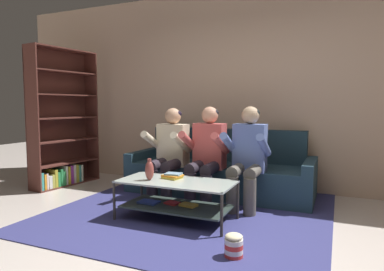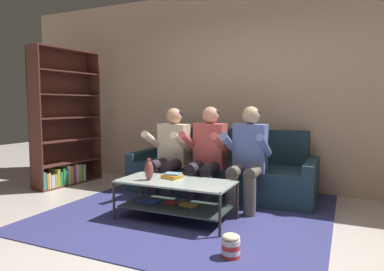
{
  "view_description": "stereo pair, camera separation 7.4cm",
  "coord_description": "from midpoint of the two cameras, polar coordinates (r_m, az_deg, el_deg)",
  "views": [
    {
      "loc": [
        1.1,
        -2.5,
        1.21
      ],
      "look_at": [
        -0.44,
        1.06,
        0.87
      ],
      "focal_mm": 32.0,
      "sensor_mm": 36.0,
      "label": 1
    },
    {
      "loc": [
        1.16,
        -2.47,
        1.21
      ],
      "look_at": [
        -0.44,
        1.06,
        0.87
      ],
      "focal_mm": 32.0,
      "sensor_mm": 36.0,
      "label": 2
    }
  ],
  "objects": [
    {
      "name": "popcorn_tub",
      "position": [
        2.87,
        6.21,
        -17.78
      ],
      "size": [
        0.15,
        0.15,
        0.2
      ],
      "color": "red",
      "rests_on": "ground"
    },
    {
      "name": "area_rug",
      "position": [
        4.14,
        0.29,
        -11.87
      ],
      "size": [
        3.0,
        3.18,
        0.01
      ],
      "color": "navy",
      "rests_on": "ground"
    },
    {
      "name": "person_seated_middle",
      "position": [
        4.21,
        1.95,
        -2.65
      ],
      "size": [
        0.5,
        0.58,
        1.19
      ],
      "color": "#29222C",
      "rests_on": "ground"
    },
    {
      "name": "ground",
      "position": [
        2.99,
        -1.02,
        -18.85
      ],
      "size": [
        16.8,
        16.8,
        0.0
      ],
      "primitive_type": "plane",
      "color": "beige"
    },
    {
      "name": "couch",
      "position": [
        4.74,
        4.21,
        -6.18
      ],
      "size": [
        2.49,
        0.86,
        0.87
      ],
      "color": "#223C4A",
      "rests_on": "ground"
    },
    {
      "name": "back_partition",
      "position": [
        5.08,
        10.58,
        7.67
      ],
      "size": [
        8.4,
        0.12,
        2.9
      ],
      "primitive_type": "cube",
      "color": "#D0AE92",
      "rests_on": "ground"
    },
    {
      "name": "person_seated_right",
      "position": [
        4.05,
        8.74,
        -2.98
      ],
      "size": [
        0.5,
        0.58,
        1.2
      ],
      "color": "#5D584F",
      "rests_on": "ground"
    },
    {
      "name": "person_seated_left",
      "position": [
        4.42,
        -4.27,
        -2.4
      ],
      "size": [
        0.5,
        0.58,
        1.18
      ],
      "color": "#2E2630",
      "rests_on": "ground"
    },
    {
      "name": "bookshelf",
      "position": [
        5.56,
        -21.28,
        0.51
      ],
      "size": [
        0.42,
        1.12,
        2.05
      ],
      "color": "#562C25",
      "rests_on": "ground"
    },
    {
      "name": "book_stack",
      "position": [
        3.73,
        -3.82,
        -6.74
      ],
      "size": [
        0.22,
        0.2,
        0.06
      ],
      "color": "gold",
      "rests_on": "coffee_table"
    },
    {
      "name": "vase",
      "position": [
        3.66,
        -7.68,
        -5.73
      ],
      "size": [
        0.09,
        0.09,
        0.23
      ],
      "color": "brown",
      "rests_on": "coffee_table"
    },
    {
      "name": "coffee_table",
      "position": [
        3.66,
        -3.33,
        -9.71
      ],
      "size": [
        1.21,
        0.57,
        0.42
      ],
      "color": "#B0C1B8",
      "rests_on": "ground"
    }
  ]
}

